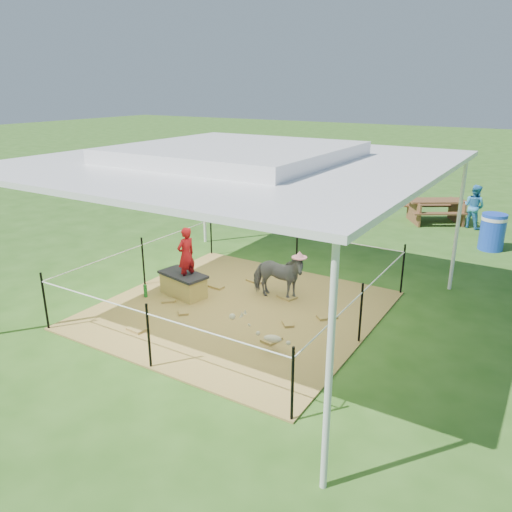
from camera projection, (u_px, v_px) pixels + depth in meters
The scene contains 14 objects.
ground at pixel (238, 310), 8.90m from camera, with size 90.00×90.00×0.00m, color #2D5919.
hay_patch at pixel (238, 310), 8.89m from camera, with size 4.60×4.60×0.03m, color brown.
canopy_tent at pixel (237, 158), 8.02m from camera, with size 6.30×6.30×2.90m.
rope_fence at pixel (238, 277), 8.69m from camera, with size 4.54×4.54×1.00m.
straw_bale at pixel (183, 285), 9.41m from camera, with size 0.88×0.44×0.39m, color #AC923E.
dark_cloth at pixel (183, 275), 9.34m from camera, with size 0.94×0.49×0.05m, color black.
woman at pixel (186, 250), 9.13m from camera, with size 0.38×0.25×1.05m, color #A20F15.
green_bottle at pixel (145, 291), 9.34m from camera, with size 0.07×0.07×0.24m, color #197125.
pony at pixel (278, 276), 9.18m from camera, with size 0.48×1.04×0.88m, color #4B4B50.
pink_hat at pixel (278, 250), 9.02m from camera, with size 0.27×0.27×0.13m, color pink.
foal at pixel (273, 337), 7.41m from camera, with size 0.82×0.46×0.46m, color #BFAC8C, non-canonical shape.
trash_barrel at pixel (492, 232), 12.04m from camera, with size 0.58×0.58×0.89m, color blue.
picnic_table_near at pixel (435, 211), 14.49m from camera, with size 1.61×1.17×0.67m, color brown.
distant_person at pixel (474, 207), 13.85m from camera, with size 0.59×0.46×1.22m, color #378CCE.
Camera 1 is at (4.51, -6.74, 3.81)m, focal length 35.00 mm.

